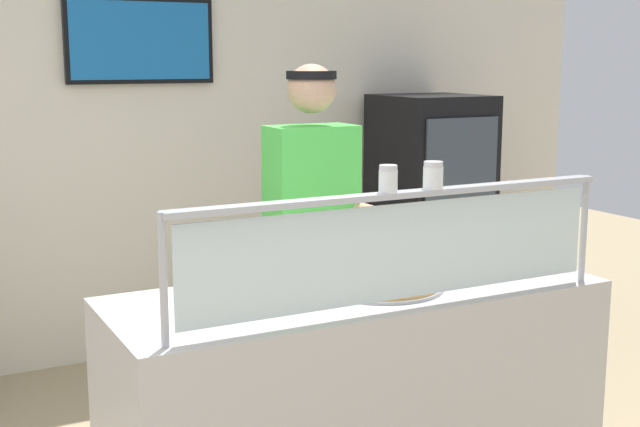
# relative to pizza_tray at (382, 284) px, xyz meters

# --- Properties ---
(shop_rear_unit) EXTENTS (6.23, 0.13, 2.70)m
(shop_rear_unit) POSITION_rel_pizza_tray_xyz_m (-0.09, 2.37, 0.39)
(shop_rear_unit) COLOR silver
(shop_rear_unit) RESTS_ON ground
(serving_counter) EXTENTS (1.83, 0.69, 0.95)m
(serving_counter) POSITION_rel_pizza_tray_xyz_m (-0.09, 0.03, -0.49)
(serving_counter) COLOR #BCB7B2
(serving_counter) RESTS_ON ground
(sneeze_guard) EXTENTS (1.66, 0.06, 0.40)m
(sneeze_guard) POSITION_rel_pizza_tray_xyz_m (-0.09, -0.26, 0.24)
(sneeze_guard) COLOR #B2B5BC
(sneeze_guard) RESTS_ON serving_counter
(pizza_tray) EXTENTS (0.46, 0.46, 0.04)m
(pizza_tray) POSITION_rel_pizza_tray_xyz_m (0.00, 0.00, 0.00)
(pizza_tray) COLOR #9EA0A8
(pizza_tray) RESTS_ON serving_counter
(pizza_server) EXTENTS (0.09, 0.28, 0.01)m
(pizza_server) POSITION_rel_pizza_tray_xyz_m (0.03, -0.02, 0.02)
(pizza_server) COLOR #ADAFB7
(pizza_server) RESTS_ON pizza_tray
(parmesan_shaker) EXTENTS (0.06, 0.06, 0.09)m
(parmesan_shaker) POSITION_rel_pizza_tray_xyz_m (-0.14, -0.26, 0.42)
(parmesan_shaker) COLOR white
(parmesan_shaker) RESTS_ON sneeze_guard
(pepper_flake_shaker) EXTENTS (0.07, 0.07, 0.09)m
(pepper_flake_shaker) POSITION_rel_pizza_tray_xyz_m (0.03, -0.26, 0.43)
(pepper_flake_shaker) COLOR white
(pepper_flake_shaker) RESTS_ON sneeze_guard
(worker_figure) EXTENTS (0.41, 0.50, 1.76)m
(worker_figure) POSITION_rel_pizza_tray_xyz_m (0.05, 0.65, 0.04)
(worker_figure) COLOR #23232D
(worker_figure) RESTS_ON ground
(drink_fridge) EXTENTS (0.63, 0.66, 1.55)m
(drink_fridge) POSITION_rel_pizza_tray_xyz_m (1.57, 1.92, -0.19)
(drink_fridge) COLOR black
(drink_fridge) RESTS_ON ground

